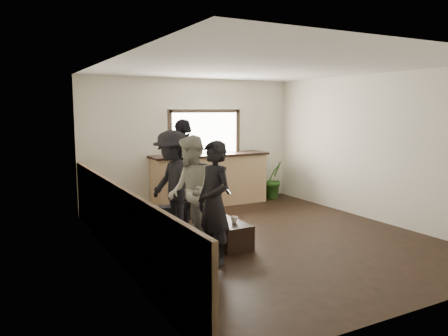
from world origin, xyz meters
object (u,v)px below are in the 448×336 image
bar_counter (210,177)px  coffee_table (227,234)px  person_b (191,192)px  person_a (214,203)px  sofa (163,230)px  person_d (184,170)px  cup_b (234,220)px  person_c (173,183)px  cup_a (213,218)px  potted_plant (273,179)px

bar_counter → coffee_table: 3.02m
bar_counter → person_b: bar_counter is taller
bar_counter → person_a: 3.73m
sofa → person_d: person_d is taller
bar_counter → coffee_table: bar_counter is taller
bar_counter → sofa: bar_counter is taller
cup_b → person_b: 0.80m
person_a → sofa: bearing=-158.4°
person_a → person_c: size_ratio=0.96×
bar_counter → coffee_table: (-1.09, -2.78, -0.45)m
person_a → person_c: person_c is taller
coffee_table → cup_b: 0.27m
person_c → person_d: size_ratio=0.92×
coffee_table → cup_a: bearing=132.9°
person_b → person_a: bearing=13.0°
coffee_table → person_d: (0.03, 1.75, 0.79)m
person_b → person_c: person_c is taller
sofa → person_c: bearing=-22.9°
cup_a → person_c: bearing=115.0°
person_b → person_d: (0.55, 1.55, 0.10)m
cup_a → person_d: (0.18, 1.59, 0.55)m
person_d → bar_counter: bearing=165.8°
bar_counter → person_a: size_ratio=1.58×
coffee_table → person_b: person_b is taller
sofa → person_b: 0.71m
cup_b → person_b: (-0.59, 0.30, 0.44)m
potted_plant → person_a: (-3.30, -3.31, 0.40)m
person_a → person_b: 0.78m
sofa → person_a: person_a is taller
person_a → potted_plant: bearing=127.8°
potted_plant → cup_b: bearing=-133.7°
coffee_table → person_a: size_ratio=0.50×
cup_b → sofa: bearing=162.1°
cup_a → coffee_table: bearing=-47.1°
coffee_table → person_b: bearing=158.5°
potted_plant → person_d: (-2.75, -0.98, 0.52)m
person_d → cup_a: bearing=25.2°
potted_plant → person_d: 2.97m
bar_counter → person_b: bearing=-122.0°
bar_counter → cup_b: bearing=-109.5°
cup_a → person_b: (-0.36, 0.04, 0.44)m
coffee_table → person_b: (-0.52, 0.20, 0.68)m
coffee_table → cup_a: cup_a is taller
coffee_table → person_d: bearing=89.1°
cup_b → person_d: size_ratio=0.06×
coffee_table → cup_b: size_ratio=7.97×
person_c → person_d: person_d is taller
sofa → person_a: size_ratio=1.32×
sofa → coffee_table: size_ratio=2.62×
cup_a → person_b: size_ratio=0.07×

